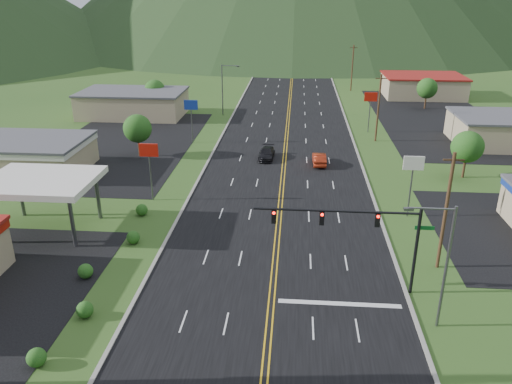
# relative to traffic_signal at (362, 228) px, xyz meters

# --- Properties ---
(traffic_signal) EXTENTS (13.10, 0.43, 7.00)m
(traffic_signal) POSITION_rel_traffic_signal_xyz_m (0.00, 0.00, 0.00)
(traffic_signal) COLOR black
(traffic_signal) RESTS_ON ground
(streetlight_east) EXTENTS (3.28, 0.25, 9.00)m
(streetlight_east) POSITION_rel_traffic_signal_xyz_m (4.70, -4.00, -0.15)
(streetlight_east) COLOR #59595E
(streetlight_east) RESTS_ON ground
(streetlight_west) EXTENTS (3.28, 0.25, 9.00)m
(streetlight_west) POSITION_rel_traffic_signal_xyz_m (-18.16, 56.00, -0.15)
(streetlight_west) COLOR #59595E
(streetlight_west) RESTS_ON ground
(gas_canopy) EXTENTS (10.00, 8.00, 5.30)m
(gas_canopy) POSITION_rel_traffic_signal_xyz_m (-28.48, 8.00, -0.46)
(gas_canopy) COLOR white
(gas_canopy) RESTS_ON ground
(building_west_mid) EXTENTS (14.40, 10.40, 4.10)m
(building_west_mid) POSITION_rel_traffic_signal_xyz_m (-38.48, 24.00, -3.06)
(building_west_mid) COLOR tan
(building_west_mid) RESTS_ON ground
(building_west_far) EXTENTS (18.40, 11.40, 4.50)m
(building_west_far) POSITION_rel_traffic_signal_xyz_m (-34.48, 54.00, -3.07)
(building_west_far) COLOR tan
(building_west_far) RESTS_ON ground
(building_east_mid) EXTENTS (14.40, 11.40, 4.30)m
(building_east_mid) POSITION_rel_traffic_signal_xyz_m (25.52, 41.00, -3.17)
(building_east_mid) COLOR tan
(building_east_mid) RESTS_ON ground
(building_east_far) EXTENTS (16.40, 12.40, 4.50)m
(building_east_far) POSITION_rel_traffic_signal_xyz_m (21.52, 76.00, -3.07)
(building_east_far) COLOR tan
(building_east_far) RESTS_ON ground
(pole_sign_west_a) EXTENTS (2.00, 0.18, 6.40)m
(pole_sign_west_a) POSITION_rel_traffic_signal_xyz_m (-20.48, 16.00, -0.28)
(pole_sign_west_a) COLOR #59595E
(pole_sign_west_a) RESTS_ON ground
(pole_sign_west_b) EXTENTS (2.00, 0.18, 6.40)m
(pole_sign_west_b) POSITION_rel_traffic_signal_xyz_m (-20.48, 38.00, -0.28)
(pole_sign_west_b) COLOR #59595E
(pole_sign_west_b) RESTS_ON ground
(pole_sign_east_a) EXTENTS (2.00, 0.18, 6.40)m
(pole_sign_east_a) POSITION_rel_traffic_signal_xyz_m (6.52, 14.00, -0.28)
(pole_sign_east_a) COLOR #59595E
(pole_sign_east_a) RESTS_ON ground
(pole_sign_east_b) EXTENTS (2.00, 0.18, 6.40)m
(pole_sign_east_b) POSITION_rel_traffic_signal_xyz_m (6.52, 46.00, -0.28)
(pole_sign_east_b) COLOR #59595E
(pole_sign_east_b) RESTS_ON ground
(tree_west_a) EXTENTS (3.84, 3.84, 5.82)m
(tree_west_a) POSITION_rel_traffic_signal_xyz_m (-26.48, 31.00, -1.44)
(tree_west_a) COLOR #382314
(tree_west_a) RESTS_ON ground
(tree_west_b) EXTENTS (3.84, 3.84, 5.82)m
(tree_west_b) POSITION_rel_traffic_signal_xyz_m (-31.48, 58.00, -1.44)
(tree_west_b) COLOR #382314
(tree_west_b) RESTS_ON ground
(tree_east_a) EXTENTS (3.84, 3.84, 5.82)m
(tree_east_a) POSITION_rel_traffic_signal_xyz_m (15.52, 26.00, -1.44)
(tree_east_a) COLOR #382314
(tree_east_a) RESTS_ON ground
(tree_east_b) EXTENTS (3.84, 3.84, 5.82)m
(tree_east_b) POSITION_rel_traffic_signal_xyz_m (19.52, 64.00, -1.44)
(tree_east_b) COLOR #382314
(tree_east_b) RESTS_ON ground
(utility_pole_a) EXTENTS (1.60, 0.28, 10.00)m
(utility_pole_a) POSITION_rel_traffic_signal_xyz_m (7.02, 4.00, -0.20)
(utility_pole_a) COLOR #382314
(utility_pole_a) RESTS_ON ground
(utility_pole_b) EXTENTS (1.60, 0.28, 10.00)m
(utility_pole_b) POSITION_rel_traffic_signal_xyz_m (7.02, 41.00, -0.20)
(utility_pole_b) COLOR #382314
(utility_pole_b) RESTS_ON ground
(utility_pole_c) EXTENTS (1.60, 0.28, 10.00)m
(utility_pole_c) POSITION_rel_traffic_signal_xyz_m (7.02, 81.00, -0.20)
(utility_pole_c) COLOR #382314
(utility_pole_c) RESTS_ON ground
(utility_pole_d) EXTENTS (1.60, 0.28, 10.00)m
(utility_pole_d) POSITION_rel_traffic_signal_xyz_m (7.02, 121.00, -0.20)
(utility_pole_d) COLOR #382314
(utility_pole_d) RESTS_ON ground
(car_dark_mid) EXTENTS (2.19, 4.93, 1.41)m
(car_dark_mid) POSITION_rel_traffic_signal_xyz_m (-8.92, 31.15, -4.63)
(car_dark_mid) COLOR black
(car_dark_mid) RESTS_ON ground
(car_red_far) EXTENTS (1.75, 4.66, 1.52)m
(car_red_far) POSITION_rel_traffic_signal_xyz_m (-1.89, 29.37, -4.57)
(car_red_far) COLOR #9F2811
(car_red_far) RESTS_ON ground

